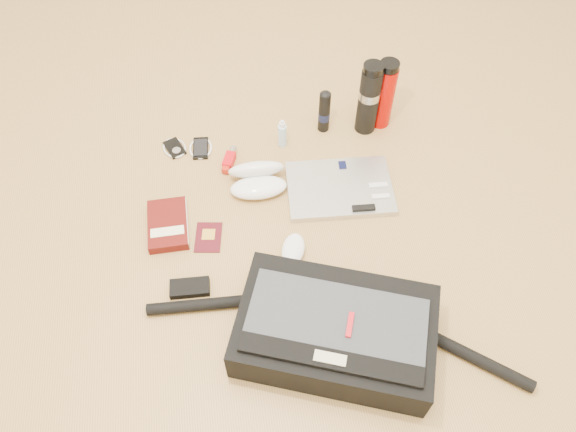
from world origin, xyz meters
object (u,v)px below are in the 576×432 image
at_px(laptop, 340,188).
at_px(thermos_black, 369,98).
at_px(book, 168,225).
at_px(messenger_bag, 334,331).
at_px(thermos_red, 384,94).

height_order(laptop, thermos_black, thermos_black).
bearing_deg(book, laptop, 6.31).
height_order(laptop, book, book).
relative_size(messenger_bag, book, 5.37).
relative_size(messenger_bag, thermos_black, 3.56).
relative_size(book, thermos_black, 0.66).
xyz_separation_m(laptop, book, (-0.56, -0.06, 0.00)).
height_order(book, thermos_black, thermos_black).
height_order(messenger_bag, thermos_red, thermos_red).
distance_m(thermos_black, thermos_red, 0.06).
height_order(messenger_bag, book, messenger_bag).
distance_m(book, thermos_red, 0.86).
xyz_separation_m(messenger_bag, book, (-0.43, 0.45, -0.05)).
xyz_separation_m(book, thermos_red, (0.77, 0.35, 0.12)).
height_order(laptop, thermos_red, thermos_red).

